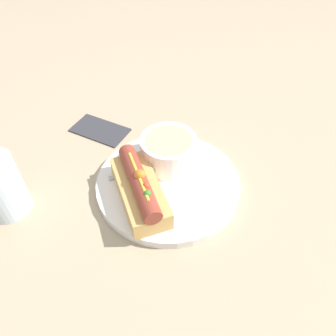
# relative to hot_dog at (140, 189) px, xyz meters

# --- Properties ---
(ground_plane) EXTENTS (4.00, 4.00, 0.00)m
(ground_plane) POSITION_rel_hot_dog_xyz_m (0.01, 0.06, -0.04)
(ground_plane) COLOR tan
(dinner_plate) EXTENTS (0.26, 0.26, 0.02)m
(dinner_plate) POSITION_rel_hot_dog_xyz_m (0.01, 0.06, -0.03)
(dinner_plate) COLOR white
(dinner_plate) RESTS_ON ground_plane
(hot_dog) EXTENTS (0.16, 0.13, 0.07)m
(hot_dog) POSITION_rel_hot_dog_xyz_m (0.00, 0.00, 0.00)
(hot_dog) COLOR tan
(hot_dog) RESTS_ON dinner_plate
(soup_bowl) EXTENTS (0.10, 0.10, 0.06)m
(soup_bowl) POSITION_rel_hot_dog_xyz_m (-0.02, 0.10, 0.00)
(soup_bowl) COLOR white
(soup_bowl) RESTS_ON dinner_plate
(spoon) EXTENTS (0.10, 0.13, 0.01)m
(spoon) POSITION_rel_hot_dog_xyz_m (-0.01, 0.08, -0.02)
(spoon) COLOR #B7B7BC
(spoon) RESTS_ON dinner_plate
(napkin) EXTENTS (0.13, 0.09, 0.01)m
(napkin) POSITION_rel_hot_dog_xyz_m (-0.20, 0.09, -0.04)
(napkin) COLOR #333338
(napkin) RESTS_ON ground_plane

